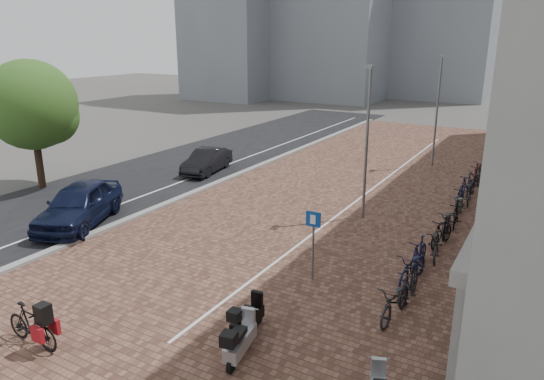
% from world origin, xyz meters
% --- Properties ---
extents(ground, '(140.00, 140.00, 0.00)m').
position_xyz_m(ground, '(0.00, 0.00, 0.00)').
color(ground, '#474442').
rests_on(ground, ground).
extents(plaza_brick, '(14.50, 42.00, 0.04)m').
position_xyz_m(plaza_brick, '(2.00, 12.00, 0.01)').
color(plaza_brick, brown).
rests_on(plaza_brick, ground).
extents(street_asphalt, '(8.00, 50.00, 0.03)m').
position_xyz_m(street_asphalt, '(-9.00, 12.00, 0.01)').
color(street_asphalt, black).
rests_on(street_asphalt, ground).
extents(curb, '(0.35, 42.00, 0.14)m').
position_xyz_m(curb, '(-5.10, 12.00, 0.07)').
color(curb, gray).
rests_on(curb, ground).
extents(lane_line, '(0.12, 44.00, 0.00)m').
position_xyz_m(lane_line, '(-7.00, 12.00, 0.02)').
color(lane_line, white).
rests_on(lane_line, street_asphalt).
extents(parking_line, '(0.10, 30.00, 0.00)m').
position_xyz_m(parking_line, '(2.20, 12.00, 0.04)').
color(parking_line, white).
rests_on(parking_line, plaza_brick).
extents(car_navy, '(3.86, 5.38, 1.70)m').
position_xyz_m(car_navy, '(-6.50, 1.65, 0.85)').
color(car_navy, black).
rests_on(car_navy, ground).
extents(car_dark, '(2.08, 4.18, 1.32)m').
position_xyz_m(car_dark, '(-7.04, 10.87, 0.66)').
color(car_dark, black).
rests_on(car_dark, ground).
extents(hero_bike, '(1.83, 0.54, 1.29)m').
position_xyz_m(hero_bike, '(-0.67, -4.67, 0.57)').
color(hero_bike, black).
rests_on(hero_bike, ground).
extents(scooter_front, '(0.78, 1.64, 1.08)m').
position_xyz_m(scooter_front, '(4.07, -2.58, 0.54)').
color(scooter_front, '#B3B3B9').
rests_on(scooter_front, ground).
extents(scooter_mid, '(0.51, 1.48, 1.00)m').
position_xyz_m(scooter_mid, '(3.67, -1.63, 0.50)').
color(scooter_mid, black).
rests_on(scooter_mid, ground).
extents(parking_sign, '(0.48, 0.09, 2.28)m').
position_xyz_m(parking_sign, '(3.81, 1.90, 1.51)').
color(parking_sign, slate).
rests_on(parking_sign, ground).
extents(lamp_near, '(0.12, 0.12, 6.23)m').
position_xyz_m(lamp_near, '(3.23, 8.05, 3.11)').
color(lamp_near, slate).
rests_on(lamp_near, ground).
extents(lamp_far, '(0.12, 0.12, 6.31)m').
position_xyz_m(lamp_far, '(3.69, 18.58, 3.16)').
color(lamp_far, slate).
rests_on(lamp_far, ground).
extents(street_tree, '(4.38, 4.38, 6.36)m').
position_xyz_m(street_tree, '(-12.41, 4.40, 4.05)').
color(street_tree, '#382619').
rests_on(street_tree, ground).
extents(bike_row, '(1.29, 18.12, 1.05)m').
position_xyz_m(bike_row, '(6.65, 9.05, 0.52)').
color(bike_row, black).
rests_on(bike_row, ground).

